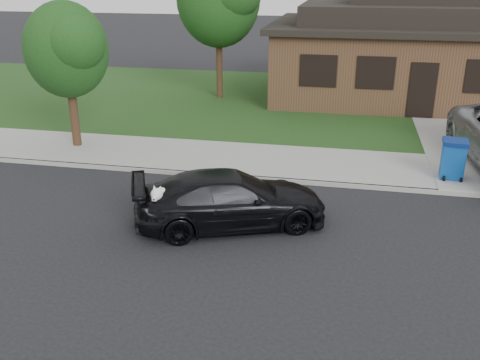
# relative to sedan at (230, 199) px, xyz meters

# --- Properties ---
(ground) EXTENTS (120.00, 120.00, 0.00)m
(ground) POSITION_rel_sedan_xyz_m (1.27, -0.62, -0.64)
(ground) COLOR black
(ground) RESTS_ON ground
(sidewalk) EXTENTS (60.00, 3.00, 0.12)m
(sidewalk) POSITION_rel_sedan_xyz_m (1.27, 4.38, -0.58)
(sidewalk) COLOR gray
(sidewalk) RESTS_ON ground
(curb) EXTENTS (60.00, 0.12, 0.12)m
(curb) POSITION_rel_sedan_xyz_m (1.27, 2.88, -0.58)
(curb) COLOR gray
(curb) RESTS_ON ground
(lawn) EXTENTS (60.00, 13.00, 0.13)m
(lawn) POSITION_rel_sedan_xyz_m (1.27, 12.38, -0.58)
(lawn) COLOR #193814
(lawn) RESTS_ON ground
(driveway) EXTENTS (4.50, 13.00, 0.14)m
(driveway) POSITION_rel_sedan_xyz_m (7.27, 9.38, -0.57)
(driveway) COLOR gray
(driveway) RESTS_ON ground
(sedan) EXTENTS (4.77, 3.33, 1.28)m
(sedan) POSITION_rel_sedan_xyz_m (0.00, 0.00, 0.00)
(sedan) COLOR black
(sedan) RESTS_ON ground
(recycling_bin) EXTENTS (0.73, 0.75, 1.10)m
(recycling_bin) POSITION_rel_sedan_xyz_m (5.46, 3.87, 0.03)
(recycling_bin) COLOR #0D4291
(recycling_bin) RESTS_ON sidewalk
(house) EXTENTS (12.60, 8.60, 4.65)m
(house) POSITION_rel_sedan_xyz_m (5.27, 14.38, 1.49)
(house) COLOR #422B1C
(house) RESTS_ON ground
(tree_2) EXTENTS (2.73, 2.60, 4.59)m
(tree_2) POSITION_rel_sedan_xyz_m (-6.11, 4.49, 2.62)
(tree_2) COLOR #332114
(tree_2) RESTS_ON ground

